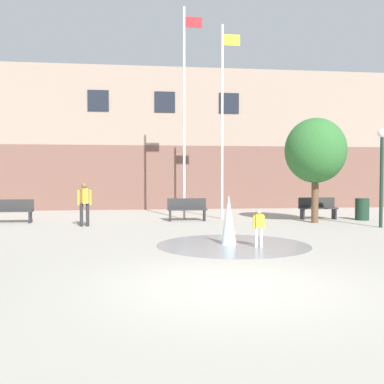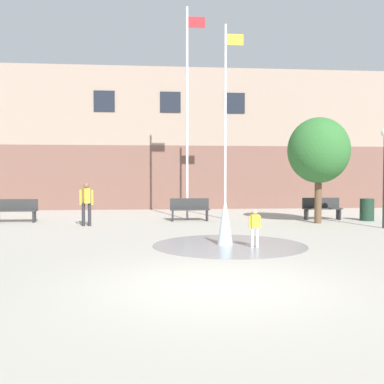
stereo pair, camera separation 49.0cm
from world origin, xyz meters
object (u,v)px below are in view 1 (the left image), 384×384
Objects in this scene: park_bench_near_trashcan at (187,209)px; park_bench_far_right at (318,208)px; child_with_pink_shirt at (259,225)px; flagpole_right at (223,117)px; park_bench_center at (12,211)px; street_tree_near_building at (315,151)px; lamp_post_right_lane at (382,162)px; adult_in_red at (84,201)px; flagpole_left at (185,108)px; trash_can at (362,209)px.

park_bench_far_right is at bearing -0.24° from park_bench_near_trashcan.
child_with_pink_shirt is 0.12× the size of flagpole_right.
street_tree_near_building is at bearing -6.78° from park_bench_center.
street_tree_near_building reaches higher than park_bench_center.
park_bench_near_trashcan is 0.46× the size of lamp_post_right_lane.
park_bench_near_trashcan is 7.53m from lamp_post_right_lane.
lamp_post_right_lane is (5.50, 3.68, 1.74)m from child_with_pink_shirt.
street_tree_near_building is (8.80, 0.15, 1.87)m from adult_in_red.
flagpole_right is at bearing -88.85° from adult_in_red.
adult_in_red is at bearing -179.02° from street_tree_near_building.
lamp_post_right_lane is at bearing -25.52° from park_bench_near_trashcan.
child_with_pink_shirt is at bearing -93.84° from flagpole_right.
flagpole_left is at bearing 92.74° from park_bench_near_trashcan.
park_bench_center is at bearing 177.28° from trash_can.
park_bench_center is 10.51m from child_with_pink_shirt.
park_bench_far_right is 1.01× the size of adult_in_red.
lamp_post_right_lane is at bearing -46.18° from street_tree_near_building.
flagpole_right reaches higher than park_bench_far_right.
flagpole_left is (-5.58, 0.61, 4.18)m from park_bench_far_right.
lamp_post_right_lane is (6.59, -3.15, 1.84)m from park_bench_near_trashcan.
park_bench_far_right is (12.42, -0.06, 0.00)m from park_bench_center.
park_bench_near_trashcan is 1.01× the size of adult_in_red.
adult_in_red reaches higher than trash_can.
park_bench_center is 0.39× the size of street_tree_near_building.
child_with_pink_shirt is at bearing -156.34° from adult_in_red.
park_bench_near_trashcan is 5.57m from street_tree_near_building.
trash_can is (14.08, -0.67, -0.03)m from park_bench_center.
adult_in_red is 6.80m from flagpole_right.
child_with_pink_shirt is at bearing -80.94° from park_bench_near_trashcan.
adult_in_red is at bearing -171.10° from park_bench_far_right.
trash_can is (7.25, -1.22, -4.21)m from flagpole_left.
flagpole_left is at bearing 173.77° from park_bench_far_right.
flagpole_right is at bearing 143.27° from lamp_post_right_lane.
adult_in_red reaches higher than park_bench_center.
street_tree_near_building is (-1.72, 1.79, 0.48)m from lamp_post_right_lane.
trash_can is at bearing -2.72° from park_bench_center.
flagpole_left is at bearing 150.58° from lamp_post_right_lane.
adult_in_red is at bearing -151.76° from flagpole_left.
lamp_post_right_lane is (6.62, -3.73, -2.34)m from flagpole_left.
park_bench_near_trashcan reaches higher than trash_can.
flagpole_right is at bearing 171.27° from park_bench_far_right.
lamp_post_right_lane reaches higher than trash_can.
park_bench_near_trashcan is 6.92m from child_with_pink_shirt.
flagpole_left is 2.16× the size of street_tree_near_building.
child_with_pink_shirt reaches higher than trash_can.
child_with_pink_shirt is at bearing -40.81° from park_bench_center.
lamp_post_right_lane is (13.45, -3.18, 1.84)m from park_bench_center.
trash_can is at bearing 75.98° from lamp_post_right_lane.
adult_in_red is 0.45× the size of lamp_post_right_lane.
trash_can is (11.14, 0.88, -0.48)m from adult_in_red.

